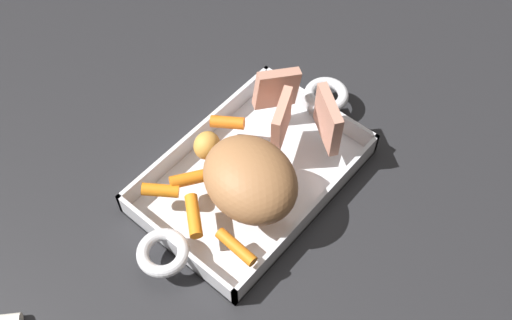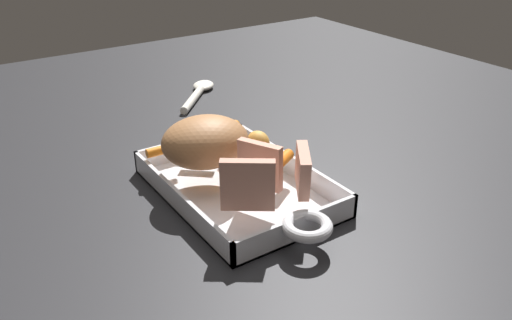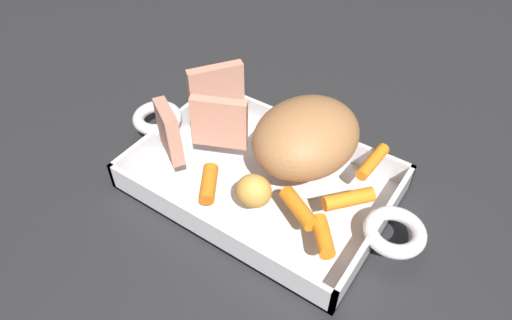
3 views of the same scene
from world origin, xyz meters
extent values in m
plane|color=#232326|center=(0.00, 0.00, 0.00)|extent=(2.03, 2.03, 0.00)
cube|color=silver|center=(0.00, 0.00, 0.00)|extent=(0.33, 0.23, 0.01)
cube|color=silver|center=(0.00, 0.11, 0.02)|extent=(0.33, 0.01, 0.04)
cube|color=silver|center=(0.00, -0.11, 0.02)|extent=(0.33, 0.01, 0.04)
cube|color=silver|center=(0.16, 0.00, 0.02)|extent=(0.01, 0.23, 0.04)
cube|color=silver|center=(-0.16, 0.00, 0.02)|extent=(0.01, 0.23, 0.04)
torus|color=silver|center=(0.18, 0.00, 0.04)|extent=(0.07, 0.07, 0.02)
torus|color=silver|center=(-0.18, 0.00, 0.04)|extent=(0.07, 0.07, 0.02)
ellipsoid|color=#A46E43|center=(0.04, 0.03, 0.09)|extent=(0.15, 0.17, 0.08)
cube|color=tan|center=(-0.11, 0.05, 0.08)|extent=(0.06, 0.07, 0.08)
cube|color=tan|center=(-0.07, 0.00, 0.08)|extent=(0.07, 0.04, 0.07)
cube|color=tan|center=(-0.11, -0.05, 0.08)|extent=(0.07, 0.05, 0.07)
cylinder|color=orange|center=(0.12, -0.06, 0.05)|extent=(0.05, 0.05, 0.02)
cylinder|color=orange|center=(-0.03, -0.07, 0.05)|extent=(0.04, 0.05, 0.02)
cylinder|color=orange|center=(0.12, 0.00, 0.05)|extent=(0.05, 0.06, 0.02)
cylinder|color=orange|center=(0.08, -0.04, 0.05)|extent=(0.06, 0.05, 0.02)
cylinder|color=orange|center=(0.12, 0.07, 0.05)|extent=(0.02, 0.06, 0.02)
ellipsoid|color=gold|center=(0.03, -0.06, 0.07)|extent=(0.05, 0.05, 0.04)
camera|label=1|loc=(0.37, 0.32, 0.76)|focal=41.61mm
camera|label=2|loc=(-0.65, 0.40, 0.45)|focal=36.75mm
camera|label=3|loc=(0.23, -0.36, 0.47)|focal=32.52mm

